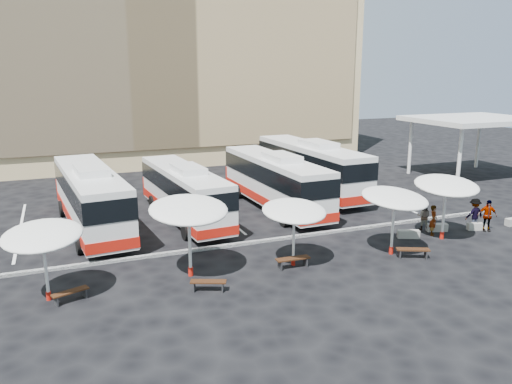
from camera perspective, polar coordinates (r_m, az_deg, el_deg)
name	(u,v)px	position (r m, az deg, el deg)	size (l,w,h in m)	color
ground	(260,246)	(26.68, 0.40, -6.20)	(120.00, 120.00, 0.00)	black
sandstone_building	(145,36)	(56.03, -12.57, 16.97)	(42.00, 18.25, 29.60)	tan
service_canopy	(473,121)	(47.37, 23.53, 7.44)	(10.00, 8.00, 5.20)	silver
curb_divider	(256,242)	(27.09, 0.00, -5.72)	(34.00, 0.25, 0.15)	black
bay_lines	(215,209)	(33.87, -4.72, -1.91)	(24.15, 12.00, 0.01)	white
bus_0	(90,196)	(30.59, -18.41, -0.41)	(3.70, 12.51, 3.91)	silver
bus_1	(184,191)	(31.17, -8.24, 0.10)	(3.28, 11.46, 3.59)	silver
bus_2	(275,180)	(33.54, 2.14, 1.43)	(3.09, 12.22, 3.86)	silver
bus_3	(310,166)	(38.02, 6.22, 3.01)	(3.35, 13.03, 4.11)	silver
sunshade_0	(42,236)	(21.42, -23.23, -4.62)	(3.80, 3.82, 3.23)	silver
sunshade_1	(189,210)	(22.16, -7.71, -2.05)	(3.70, 3.74, 3.66)	silver
sunshade_2	(294,211)	(23.37, 4.38, -2.20)	(3.15, 3.19, 3.17)	silver
sunshade_3	(395,198)	(25.64, 15.56, -0.71)	(4.10, 4.13, 3.44)	silver
sunshade_4	(446,186)	(28.90, 20.93, 0.67)	(4.18, 4.22, 3.56)	silver
wood_bench_0	(70,293)	(21.81, -20.46, -10.81)	(1.51, 0.87, 0.45)	black
wood_bench_1	(208,283)	(21.45, -5.47, -10.34)	(1.55, 0.96, 0.46)	black
wood_bench_2	(293,260)	(23.78, 4.24, -7.78)	(1.65, 0.49, 0.50)	black
wood_bench_3	(413,251)	(26.08, 17.49, -6.44)	(1.64, 1.07, 0.49)	black
conc_bench_0	(408,234)	(29.14, 17.01, -4.62)	(1.19, 0.40, 0.45)	gray
conc_bench_1	(437,227)	(30.88, 19.97, -3.83)	(1.19, 0.40, 0.44)	gray
conc_bench_2	(477,226)	(32.01, 23.92, -3.62)	(1.09, 0.36, 0.41)	gray
passenger_0	(433,220)	(29.88, 19.62, -3.07)	(0.64, 0.42, 1.75)	black
passenger_1	(424,216)	(30.73, 18.68, -2.65)	(0.79, 0.62, 1.63)	black
passenger_2	(487,216)	(31.82, 24.92, -2.46)	(1.09, 0.45, 1.86)	black
passenger_3	(474,214)	(32.04, 23.70, -2.27)	(1.17, 0.67, 1.82)	black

